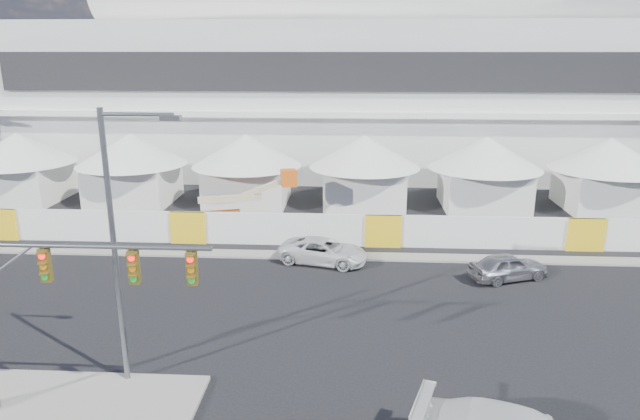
# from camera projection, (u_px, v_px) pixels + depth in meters

# --- Properties ---
(ground) EXTENTS (160.00, 160.00, 0.00)m
(ground) POSITION_uv_depth(u_px,v_px,m) (240.00, 373.00, 21.30)
(ground) COLOR black
(ground) RESTS_ON ground
(median_island) EXTENTS (10.00, 5.00, 0.15)m
(median_island) POSITION_uv_depth(u_px,v_px,m) (42.00, 415.00, 18.73)
(median_island) COLOR gray
(median_island) RESTS_ON ground
(far_curb) EXTENTS (80.00, 1.20, 0.12)m
(far_curb) POSITION_uv_depth(u_px,v_px,m) (633.00, 262.00, 32.18)
(far_curb) COLOR gray
(far_curb) RESTS_ON ground
(stadium) EXTENTS (80.00, 24.80, 21.98)m
(stadium) POSITION_uv_depth(u_px,v_px,m) (399.00, 71.00, 58.09)
(stadium) COLOR silver
(stadium) RESTS_ON ground
(tent_row) EXTENTS (53.40, 8.40, 5.40)m
(tent_row) POSITION_uv_depth(u_px,v_px,m) (305.00, 164.00, 43.46)
(tent_row) COLOR white
(tent_row) RESTS_ON ground
(hoarding_fence) EXTENTS (70.00, 0.25, 2.00)m
(hoarding_fence) POSITION_uv_depth(u_px,v_px,m) (383.00, 231.00, 34.62)
(hoarding_fence) COLOR white
(hoarding_fence) RESTS_ON ground
(sedan_silver) EXTENTS (3.01, 4.46, 1.41)m
(sedan_silver) POSITION_uv_depth(u_px,v_px,m) (508.00, 267.00, 29.73)
(sedan_silver) COLOR #9D9CA1
(sedan_silver) RESTS_ON ground
(pickup_curb) EXTENTS (3.42, 5.36, 1.38)m
(pickup_curb) POSITION_uv_depth(u_px,v_px,m) (324.00, 251.00, 32.07)
(pickup_curb) COLOR silver
(pickup_curb) RESTS_ON ground
(traffic_mast) EXTENTS (8.11, 0.64, 6.62)m
(traffic_mast) POSITION_uv_depth(u_px,v_px,m) (29.00, 309.00, 17.84)
(traffic_mast) COLOR slate
(traffic_mast) RESTS_ON median_island
(streetlight_median) EXTENTS (2.69, 0.27, 9.73)m
(streetlight_median) POSITION_uv_depth(u_px,v_px,m) (120.00, 232.00, 19.17)
(streetlight_median) COLOR gray
(streetlight_median) RESTS_ON median_island
(boom_lift) EXTENTS (7.98, 2.75, 3.93)m
(boom_lift) POSITION_uv_depth(u_px,v_px,m) (222.00, 216.00, 37.38)
(boom_lift) COLOR orange
(boom_lift) RESTS_ON ground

